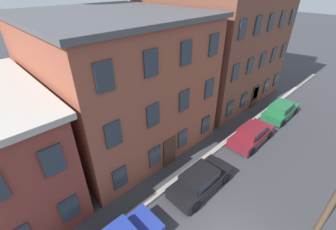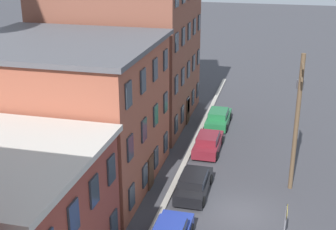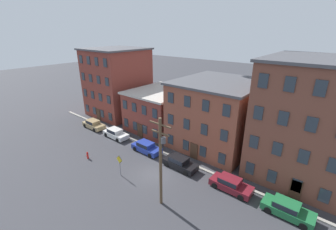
{
  "view_description": "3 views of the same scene",
  "coord_description": "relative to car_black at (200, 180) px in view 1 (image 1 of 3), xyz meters",
  "views": [
    {
      "loc": [
        -6.57,
        -2.5,
        11.25
      ],
      "look_at": [
        1.12,
        5.43,
        4.55
      ],
      "focal_mm": 24.0,
      "sensor_mm": 36.0,
      "label": 1
    },
    {
      "loc": [
        -24.37,
        -1.69,
        15.26
      ],
      "look_at": [
        -1.07,
        4.09,
        6.27
      ],
      "focal_mm": 50.0,
      "sensor_mm": 36.0,
      "label": 2
    },
    {
      "loc": [
        15.59,
        -16.1,
        15.95
      ],
      "look_at": [
        -1.93,
        5.07,
        5.53
      ],
      "focal_mm": 24.0,
      "sensor_mm": 36.0,
      "label": 3
    }
  ],
  "objects": [
    {
      "name": "kerb_strip",
      "position": [
        -1.59,
        1.44,
        -0.67
      ],
      "size": [
        56.0,
        0.36,
        0.16
      ],
      "primitive_type": "cube",
      "color": "#9E998E",
      "rests_on": "ground_plane"
    },
    {
      "name": "car_green",
      "position": [
        12.13,
        0.15,
        0.0
      ],
      "size": [
        4.4,
        1.92,
        1.43
      ],
      "color": "#1E6638",
      "rests_on": "ground_plane"
    },
    {
      "name": "apartment_far",
      "position": [
        0.18,
        8.68,
        4.0
      ],
      "size": [
        11.05,
        12.0,
        9.48
      ],
      "color": "brown",
      "rests_on": "ground_plane"
    },
    {
      "name": "apartment_annex",
      "position": [
        12.17,
        8.84,
        5.95
      ],
      "size": [
        12.09,
        12.32,
        13.37
      ],
      "color": "brown",
      "rests_on": "ground_plane"
    },
    {
      "name": "car_maroon",
      "position": [
        6.61,
        0.16,
        0.0
      ],
      "size": [
        4.4,
        1.92,
        1.43
      ],
      "color": "maroon",
      "rests_on": "ground_plane"
    },
    {
      "name": "car_black",
      "position": [
        0.0,
        0.0,
        0.0
      ],
      "size": [
        4.4,
        1.92,
        1.43
      ],
      "color": "black",
      "rests_on": "ground_plane"
    }
  ]
}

